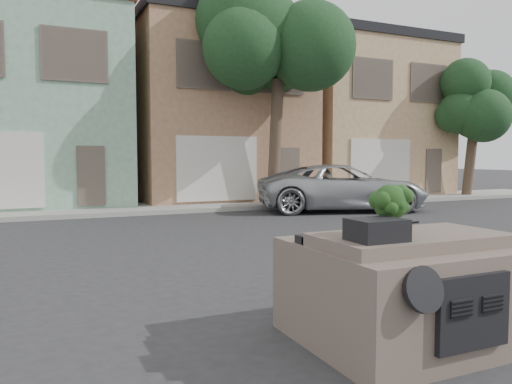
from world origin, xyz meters
TOP-DOWN VIEW (x-y plane):
  - ground_plane at (0.00, 0.00)m, footprint 120.00×120.00m
  - sidewalk at (0.00, 10.50)m, footprint 40.00×3.00m
  - townhouse_mint at (-3.50, 14.50)m, footprint 7.20×8.20m
  - townhouse_tan at (4.00, 14.50)m, footprint 7.20×8.20m
  - townhouse_beige at (11.50, 14.50)m, footprint 7.20×8.20m
  - silver_pickup at (6.49, 7.56)m, footprint 6.39×4.37m
  - tree_near at (5.00, 9.80)m, footprint 4.40×4.00m
  - tree_far at (15.00, 9.80)m, footprint 3.20×3.00m
  - car_dashboard at (0.00, -3.00)m, footprint 2.00×1.80m
  - instrument_hump at (-0.58, -3.35)m, footprint 0.48×0.38m
  - wiper_arm at (0.28, -2.62)m, footprint 0.69×0.15m
  - broccoli at (-0.25, -3.13)m, footprint 0.44×0.44m

SIDE VIEW (x-z plane):
  - ground_plane at x=0.00m, z-range 0.00..0.00m
  - silver_pickup at x=6.49m, z-range -0.81..0.81m
  - sidewalk at x=0.00m, z-range 0.00..0.15m
  - car_dashboard at x=0.00m, z-range 0.00..1.12m
  - wiper_arm at x=0.28m, z-range 1.12..1.14m
  - instrument_hump at x=-0.58m, z-range 1.12..1.32m
  - broccoli at x=-0.25m, z-range 1.12..1.62m
  - tree_far at x=15.00m, z-range 0.00..6.00m
  - townhouse_mint at x=-3.50m, z-range 0.00..7.55m
  - townhouse_tan at x=4.00m, z-range 0.00..7.55m
  - townhouse_beige at x=11.50m, z-range 0.00..7.55m
  - tree_near at x=5.00m, z-range 0.00..8.50m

